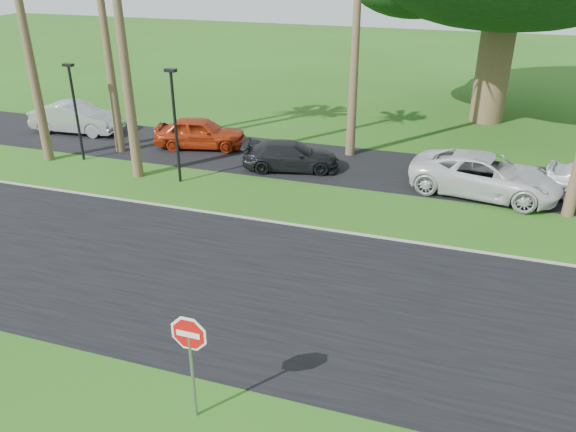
# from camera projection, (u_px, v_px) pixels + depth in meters

# --- Properties ---
(ground) EXTENTS (120.00, 120.00, 0.00)m
(ground) POSITION_uv_depth(u_px,v_px,m) (232.00, 327.00, 14.47)
(ground) COLOR #275214
(ground) RESTS_ON ground
(road) EXTENTS (120.00, 8.00, 0.02)m
(road) POSITION_uv_depth(u_px,v_px,m) (259.00, 286.00, 16.18)
(road) COLOR black
(road) RESTS_ON ground
(parking_strip) EXTENTS (120.00, 5.00, 0.02)m
(parking_strip) POSITION_uv_depth(u_px,v_px,m) (343.00, 165.00, 25.16)
(parking_strip) COLOR black
(parking_strip) RESTS_ON ground
(curb) EXTENTS (120.00, 0.12, 0.06)m
(curb) POSITION_uv_depth(u_px,v_px,m) (300.00, 226.00, 19.63)
(curb) COLOR gray
(curb) RESTS_ON ground
(stop_sign_near) EXTENTS (1.05, 0.07, 2.62)m
(stop_sign_near) POSITION_uv_depth(u_px,v_px,m) (190.00, 347.00, 10.99)
(stop_sign_near) COLOR gray
(stop_sign_near) RESTS_ON ground
(streetlight_left) EXTENTS (0.45, 0.25, 4.34)m
(streetlight_left) POSITION_uv_depth(u_px,v_px,m) (75.00, 106.00, 24.75)
(streetlight_left) COLOR black
(streetlight_left) RESTS_ON ground
(streetlight_right) EXTENTS (0.45, 0.25, 4.64)m
(streetlight_right) POSITION_uv_depth(u_px,v_px,m) (175.00, 119.00, 22.28)
(streetlight_right) COLOR black
(streetlight_right) RESTS_ON ground
(car_silver) EXTENTS (4.81, 1.99, 1.55)m
(car_silver) POSITION_uv_depth(u_px,v_px,m) (76.00, 118.00, 29.22)
(car_silver) COLOR #B3B5BB
(car_silver) RESTS_ON ground
(car_red) EXTENTS (4.62, 2.67, 1.48)m
(car_red) POSITION_uv_depth(u_px,v_px,m) (200.00, 133.00, 27.01)
(car_red) COLOR #A22B0D
(car_red) RESTS_ON ground
(car_dark) EXTENTS (4.51, 2.73, 1.22)m
(car_dark) POSITION_uv_depth(u_px,v_px,m) (291.00, 156.00, 24.42)
(car_dark) COLOR black
(car_dark) RESTS_ON ground
(car_minivan) EXTENTS (6.02, 3.45, 1.58)m
(car_minivan) POSITION_uv_depth(u_px,v_px,m) (485.00, 176.00, 21.87)
(car_minivan) COLOR silver
(car_minivan) RESTS_ON ground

